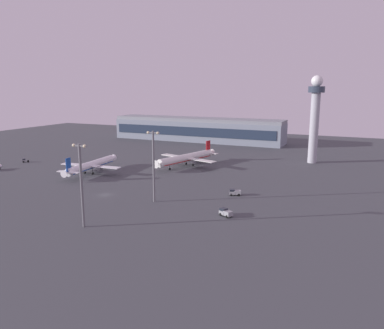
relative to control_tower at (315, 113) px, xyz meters
The scene contains 10 objects.
ground_plane 112.15m from the control_tower, 123.05° to the right, with size 416.00×416.00×0.00m, color #424449.
terminal_building 100.35m from the control_tower, 150.08° to the left, with size 123.51×22.40×16.40m.
control_tower is the anchor object (origin of this frame).
airplane_near_gate 111.05m from the control_tower, 142.65° to the right, with size 29.41×37.75×9.68m.
airplane_terminal_side 67.57m from the control_tower, 147.97° to the right, with size 32.12×40.91×10.68m.
cargo_loader 78.59m from the control_tower, 103.35° to the right, with size 4.55×3.17×2.25m.
maintenance_van 98.91m from the control_tower, 97.68° to the right, with size 4.58×3.65×2.25m.
pushback_tug 149.03m from the control_tower, 155.84° to the right, with size 3.47×3.42×2.05m.
apron_light_west 100.14m from the control_tower, 113.44° to the right, with size 4.80×0.90×23.90m.
apron_light_central 128.55m from the control_tower, 110.81° to the right, with size 4.80×0.90×23.27m.
Camera 1 is at (82.08, -105.17, 37.90)m, focal length 35.25 mm.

